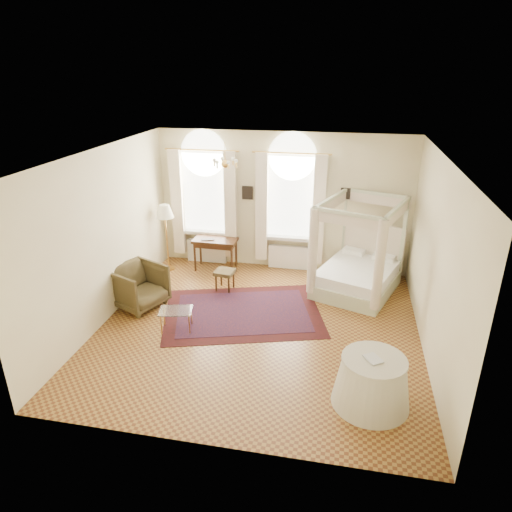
{
  "coord_description": "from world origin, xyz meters",
  "views": [
    {
      "loc": [
        1.43,
        -7.4,
        4.66
      ],
      "look_at": [
        -0.13,
        0.4,
        1.33
      ],
      "focal_mm": 32.0,
      "sensor_mm": 36.0,
      "label": 1
    }
  ],
  "objects_px": {
    "armchair": "(139,286)",
    "writing_desk": "(215,244)",
    "stool": "(225,274)",
    "floor_lamp": "(165,215)",
    "side_table": "(372,381)",
    "canopy_bed": "(357,272)",
    "nightstand": "(384,266)",
    "coffee_table": "(176,312)"
  },
  "relations": [
    {
      "from": "writing_desk",
      "to": "floor_lamp",
      "type": "xyz_separation_m",
      "value": [
        -1.15,
        -0.22,
        0.73
      ]
    },
    {
      "from": "stool",
      "to": "floor_lamp",
      "type": "height_order",
      "value": "floor_lamp"
    },
    {
      "from": "armchair",
      "to": "nightstand",
      "type": "bearing_deg",
      "value": -41.72
    },
    {
      "from": "stool",
      "to": "armchair",
      "type": "height_order",
      "value": "armchair"
    },
    {
      "from": "floor_lamp",
      "to": "side_table",
      "type": "distance_m",
      "value": 6.28
    },
    {
      "from": "nightstand",
      "to": "coffee_table",
      "type": "relative_size",
      "value": 0.97
    },
    {
      "from": "nightstand",
      "to": "coffee_table",
      "type": "xyz_separation_m",
      "value": [
        -3.98,
        -3.04,
        0.04
      ]
    },
    {
      "from": "nightstand",
      "to": "coffee_table",
      "type": "bearing_deg",
      "value": -142.58
    },
    {
      "from": "armchair",
      "to": "writing_desk",
      "type": "bearing_deg",
      "value": -2.67
    },
    {
      "from": "canopy_bed",
      "to": "armchair",
      "type": "bearing_deg",
      "value": -160.52
    },
    {
      "from": "armchair",
      "to": "coffee_table",
      "type": "xyz_separation_m",
      "value": [
        1.09,
        -0.74,
        -0.07
      ]
    },
    {
      "from": "canopy_bed",
      "to": "nightstand",
      "type": "xyz_separation_m",
      "value": [
        0.64,
        0.74,
        -0.14
      ]
    },
    {
      "from": "writing_desk",
      "to": "armchair",
      "type": "bearing_deg",
      "value": -116.47
    },
    {
      "from": "stool",
      "to": "nightstand",
      "type": "bearing_deg",
      "value": 19.31
    },
    {
      "from": "coffee_table",
      "to": "floor_lamp",
      "type": "bearing_deg",
      "value": 114.32
    },
    {
      "from": "writing_desk",
      "to": "armchair",
      "type": "height_order",
      "value": "armchair"
    },
    {
      "from": "side_table",
      "to": "stool",
      "type": "bearing_deg",
      "value": 133.94
    },
    {
      "from": "nightstand",
      "to": "stool",
      "type": "relative_size",
      "value": 1.43
    },
    {
      "from": "armchair",
      "to": "coffee_table",
      "type": "bearing_deg",
      "value": -100.41
    },
    {
      "from": "nightstand",
      "to": "floor_lamp",
      "type": "bearing_deg",
      "value": -175.31
    },
    {
      "from": "stool",
      "to": "coffee_table",
      "type": "distance_m",
      "value": 1.87
    },
    {
      "from": "floor_lamp",
      "to": "side_table",
      "type": "relative_size",
      "value": 1.43
    },
    {
      "from": "canopy_bed",
      "to": "coffee_table",
      "type": "xyz_separation_m",
      "value": [
        -3.34,
        -2.3,
        -0.1
      ]
    },
    {
      "from": "writing_desk",
      "to": "coffee_table",
      "type": "relative_size",
      "value": 1.56
    },
    {
      "from": "writing_desk",
      "to": "armchair",
      "type": "xyz_separation_m",
      "value": [
        -1.05,
        -2.11,
        -0.23
      ]
    },
    {
      "from": "side_table",
      "to": "coffee_table",
      "type": "bearing_deg",
      "value": 158.67
    },
    {
      "from": "canopy_bed",
      "to": "nightstand",
      "type": "relative_size",
      "value": 3.47
    },
    {
      "from": "canopy_bed",
      "to": "floor_lamp",
      "type": "relative_size",
      "value": 1.4
    },
    {
      "from": "stool",
      "to": "armchair",
      "type": "xyz_separation_m",
      "value": [
        -1.55,
        -1.07,
        0.06
      ]
    },
    {
      "from": "canopy_bed",
      "to": "armchair",
      "type": "distance_m",
      "value": 4.7
    },
    {
      "from": "writing_desk",
      "to": "coffee_table",
      "type": "bearing_deg",
      "value": -89.24
    },
    {
      "from": "coffee_table",
      "to": "side_table",
      "type": "bearing_deg",
      "value": -21.33
    },
    {
      "from": "nightstand",
      "to": "coffee_table",
      "type": "distance_m",
      "value": 5.01
    },
    {
      "from": "stool",
      "to": "armchair",
      "type": "relative_size",
      "value": 0.47
    },
    {
      "from": "stool",
      "to": "coffee_table",
      "type": "xyz_separation_m",
      "value": [
        -0.46,
        -1.81,
        -0.01
      ]
    },
    {
      "from": "coffee_table",
      "to": "floor_lamp",
      "type": "relative_size",
      "value": 0.42
    },
    {
      "from": "canopy_bed",
      "to": "floor_lamp",
      "type": "xyz_separation_m",
      "value": [
        -4.53,
        0.32,
        0.93
      ]
    },
    {
      "from": "canopy_bed",
      "to": "writing_desk",
      "type": "bearing_deg",
      "value": 170.94
    },
    {
      "from": "coffee_table",
      "to": "floor_lamp",
      "type": "distance_m",
      "value": 3.05
    },
    {
      "from": "nightstand",
      "to": "writing_desk",
      "type": "distance_m",
      "value": 4.04
    },
    {
      "from": "coffee_table",
      "to": "canopy_bed",
      "type": "bearing_deg",
      "value": 34.59
    },
    {
      "from": "floor_lamp",
      "to": "side_table",
      "type": "height_order",
      "value": "floor_lamp"
    }
  ]
}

